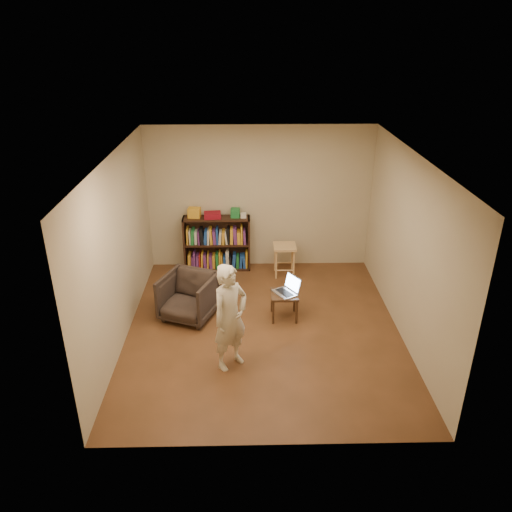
{
  "coord_description": "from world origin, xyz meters",
  "views": [
    {
      "loc": [
        -0.25,
        -6.26,
        4.12
      ],
      "look_at": [
        -0.1,
        0.35,
        1.04
      ],
      "focal_mm": 35.0,
      "sensor_mm": 36.0,
      "label": 1
    }
  ],
  "objects_px": {
    "side_table": "(284,298)",
    "laptop": "(288,289)",
    "bookshelf": "(217,246)",
    "person": "(230,317)",
    "stool": "(285,251)",
    "armchair": "(189,297)"
  },
  "relations": [
    {
      "from": "stool",
      "to": "person",
      "type": "height_order",
      "value": "person"
    },
    {
      "from": "stool",
      "to": "person",
      "type": "relative_size",
      "value": 0.39
    },
    {
      "from": "armchair",
      "to": "side_table",
      "type": "relative_size",
      "value": 1.85
    },
    {
      "from": "bookshelf",
      "to": "armchair",
      "type": "height_order",
      "value": "bookshelf"
    },
    {
      "from": "armchair",
      "to": "bookshelf",
      "type": "bearing_deg",
      "value": 99.88
    },
    {
      "from": "stool",
      "to": "laptop",
      "type": "height_order",
      "value": "laptop"
    },
    {
      "from": "laptop",
      "to": "person",
      "type": "bearing_deg",
      "value": -67.05
    },
    {
      "from": "armchair",
      "to": "laptop",
      "type": "xyz_separation_m",
      "value": [
        1.51,
        -0.02,
        0.13
      ]
    },
    {
      "from": "side_table",
      "to": "laptop",
      "type": "distance_m",
      "value": 0.14
    },
    {
      "from": "bookshelf",
      "to": "person",
      "type": "xyz_separation_m",
      "value": [
        0.32,
        -2.92,
        0.29
      ]
    },
    {
      "from": "bookshelf",
      "to": "stool",
      "type": "relative_size",
      "value": 2.1
    },
    {
      "from": "bookshelf",
      "to": "stool",
      "type": "xyz_separation_m",
      "value": [
        1.21,
        -0.3,
        0.02
      ]
    },
    {
      "from": "bookshelf",
      "to": "person",
      "type": "relative_size",
      "value": 0.82
    },
    {
      "from": "bookshelf",
      "to": "side_table",
      "type": "height_order",
      "value": "bookshelf"
    },
    {
      "from": "bookshelf",
      "to": "person",
      "type": "height_order",
      "value": "person"
    },
    {
      "from": "laptop",
      "to": "person",
      "type": "relative_size",
      "value": 0.32
    },
    {
      "from": "bookshelf",
      "to": "laptop",
      "type": "height_order",
      "value": "bookshelf"
    },
    {
      "from": "armchair",
      "to": "laptop",
      "type": "bearing_deg",
      "value": 20.86
    },
    {
      "from": "stool",
      "to": "armchair",
      "type": "height_order",
      "value": "armchair"
    },
    {
      "from": "side_table",
      "to": "laptop",
      "type": "relative_size",
      "value": 0.9
    },
    {
      "from": "stool",
      "to": "person",
      "type": "xyz_separation_m",
      "value": [
        -0.9,
        -2.62,
        0.27
      ]
    },
    {
      "from": "stool",
      "to": "person",
      "type": "distance_m",
      "value": 2.78
    }
  ]
}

